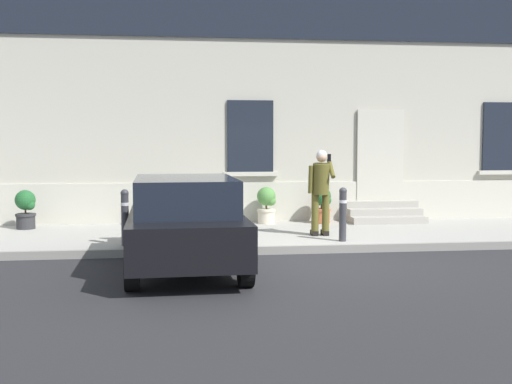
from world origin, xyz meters
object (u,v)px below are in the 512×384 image
object	(u,v)px
planter_cream	(267,204)
planter_terracotta	(322,204)
planter_charcoal	(26,208)
hatchback_car_black	(185,221)
person_on_phone	(321,187)
bollard_far_left	(125,215)
bollard_near_person	(343,212)
planter_olive	(150,207)

from	to	relation	value
planter_cream	planter_terracotta	xyz separation A→B (m)	(1.30, -0.10, 0.00)
planter_charcoal	planter_terracotta	xyz separation A→B (m)	(6.70, 0.17, 0.00)
hatchback_car_black	person_on_phone	bearing A→B (deg)	40.27
bollard_far_left	bollard_near_person	bearing A→B (deg)	0.00
bollard_far_left	planter_terracotta	xyz separation A→B (m)	(4.35, 2.74, -0.11)
planter_cream	planter_terracotta	size ratio (longest dim) A/B	1.00
planter_charcoal	planter_cream	world-z (taller)	same
person_on_phone	planter_charcoal	size ratio (longest dim) A/B	2.04
person_on_phone	planter_terracotta	distance (m)	2.12
person_on_phone	planter_olive	size ratio (longest dim) A/B	2.04
bollard_far_left	planter_cream	size ratio (longest dim) A/B	1.22
hatchback_car_black	planter_terracotta	size ratio (longest dim) A/B	4.79
person_on_phone	planter_olive	distance (m)	4.02
hatchback_car_black	bollard_near_person	size ratio (longest dim) A/B	3.94
planter_charcoal	person_on_phone	bearing A→B (deg)	-16.36
hatchback_car_black	planter_terracotta	xyz separation A→B (m)	(3.27, 4.35, -0.18)
hatchback_car_black	bollard_far_left	size ratio (longest dim) A/B	3.94
person_on_phone	planter_charcoal	distance (m)	6.50
bollard_far_left	planter_olive	xyz separation A→B (m)	(0.35, 2.61, -0.11)
person_on_phone	bollard_near_person	bearing A→B (deg)	-77.55
hatchback_car_black	bollard_near_person	distance (m)	3.44
person_on_phone	planter_cream	bearing A→B (deg)	104.02
hatchback_car_black	planter_olive	xyz separation A→B (m)	(-0.73, 4.22, -0.18)
bollard_far_left	person_on_phone	distance (m)	3.95
person_on_phone	planter_olive	xyz separation A→B (m)	(-3.51, 1.87, -0.55)
planter_terracotta	bollard_near_person	bearing A→B (deg)	-94.69
bollard_far_left	planter_olive	world-z (taller)	bollard_far_left
hatchback_car_black	bollard_near_person	world-z (taller)	hatchback_car_black
person_on_phone	planter_cream	distance (m)	2.31
planter_charcoal	planter_terracotta	world-z (taller)	same
person_on_phone	planter_cream	size ratio (longest dim) A/B	2.04
bollard_far_left	planter_terracotta	world-z (taller)	bollard_far_left
hatchback_car_black	bollard_far_left	bearing A→B (deg)	123.83
person_on_phone	planter_cream	xyz separation A→B (m)	(-0.81, 2.09, -0.55)
hatchback_car_black	person_on_phone	size ratio (longest dim) A/B	2.35
planter_charcoal	bollard_near_person	bearing A→B (deg)	-21.61
planter_cream	planter_charcoal	bearing A→B (deg)	-177.13
planter_olive	bollard_far_left	bearing A→B (deg)	-97.55
person_on_phone	planter_terracotta	size ratio (longest dim) A/B	2.04
planter_charcoal	planter_olive	size ratio (longest dim) A/B	1.00
hatchback_car_black	planter_cream	size ratio (longest dim) A/B	4.79
person_on_phone	planter_charcoal	bearing A→B (deg)	156.44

